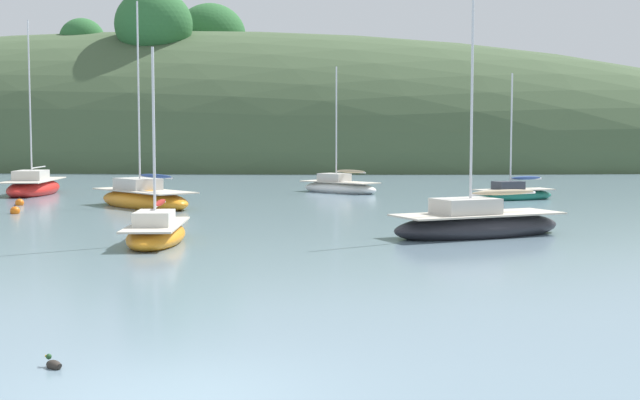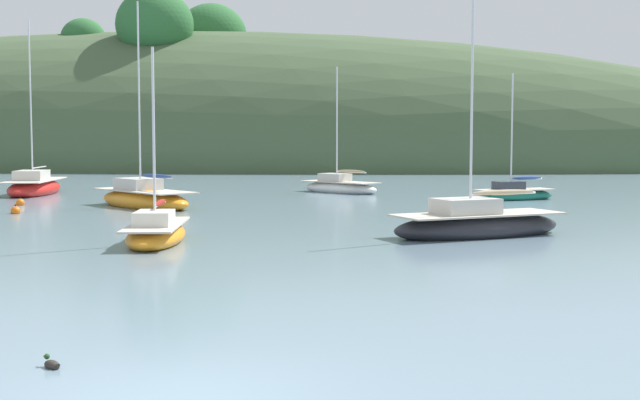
% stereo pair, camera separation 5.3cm
% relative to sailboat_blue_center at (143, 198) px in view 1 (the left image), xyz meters
% --- Properties ---
extents(ground_plane, '(400.00, 400.00, 0.00)m').
position_rel_sailboat_blue_center_xyz_m(ground_plane, '(9.87, -30.06, -0.43)').
color(ground_plane, slate).
extents(far_shoreline_hill, '(150.00, 36.00, 33.81)m').
position_rel_sailboat_blue_center_xyz_m(far_shoreline_hill, '(-15.11, 52.77, -0.34)').
color(far_shoreline_hill, '#425638').
rests_on(far_shoreline_hill, ground).
extents(sailboat_blue_center, '(6.90, 6.57, 10.46)m').
position_rel_sailboat_blue_center_xyz_m(sailboat_blue_center, '(0.00, 0.00, 0.00)').
color(sailboat_blue_center, orange).
rests_on(sailboat_blue_center, ground).
extents(sailboat_orange_cutter, '(5.08, 3.65, 7.16)m').
position_rel_sailboat_blue_center_xyz_m(sailboat_orange_cutter, '(19.07, 6.65, -0.10)').
color(sailboat_orange_cutter, '#196B56').
rests_on(sailboat_orange_cutter, ground).
extents(sailboat_grey_yawl, '(3.69, 7.74, 10.69)m').
position_rel_sailboat_blue_center_xyz_m(sailboat_grey_yawl, '(-9.41, 8.19, 0.01)').
color(sailboat_grey_yawl, red).
rests_on(sailboat_grey_yawl, ground).
extents(sailboat_yellow_far, '(7.02, 5.38, 8.77)m').
position_rel_sailboat_blue_center_xyz_m(sailboat_yellow_far, '(15.57, -10.70, -0.02)').
color(sailboat_yellow_far, '#232328').
rests_on(sailboat_yellow_far, ground).
extents(sailboat_red_portside, '(5.72, 5.01, 8.05)m').
position_rel_sailboat_blue_center_xyz_m(sailboat_red_portside, '(8.97, 11.58, -0.07)').
color(sailboat_red_portside, white).
rests_on(sailboat_red_portside, ground).
extents(sailboat_teal_outer, '(2.48, 5.49, 6.66)m').
position_rel_sailboat_blue_center_xyz_m(sailboat_teal_outer, '(4.73, -13.74, -0.09)').
color(sailboat_teal_outer, orange).
rests_on(sailboat_teal_outer, ground).
extents(mooring_buoy_channel, '(0.44, 0.44, 0.54)m').
position_rel_sailboat_blue_center_xyz_m(mooring_buoy_channel, '(-6.64, 0.37, -0.31)').
color(mooring_buoy_channel, orange).
rests_on(mooring_buoy_channel, ground).
extents(mooring_buoy_outer, '(0.44, 0.44, 0.54)m').
position_rel_sailboat_blue_center_xyz_m(mooring_buoy_outer, '(-4.77, -4.10, -0.31)').
color(mooring_buoy_outer, orange).
rests_on(mooring_buoy_outer, ground).
extents(duck_straggler, '(0.39, 0.35, 0.24)m').
position_rel_sailboat_blue_center_xyz_m(duck_straggler, '(7.53, -28.72, -0.38)').
color(duck_straggler, '#2D2823').
rests_on(duck_straggler, ground).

